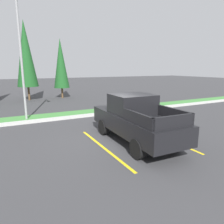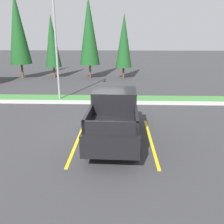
% 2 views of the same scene
% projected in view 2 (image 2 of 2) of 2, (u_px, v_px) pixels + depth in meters
% --- Properties ---
extents(ground_plane, '(120.00, 120.00, 0.00)m').
position_uv_depth(ground_plane, '(96.00, 134.00, 10.76)').
color(ground_plane, '#38383A').
extents(parking_line_near, '(0.12, 4.80, 0.01)m').
position_uv_depth(parking_line_near, '(78.00, 139.00, 10.20)').
color(parking_line_near, yellow).
rests_on(parking_line_near, ground).
extents(parking_line_far, '(0.12, 4.80, 0.01)m').
position_uv_depth(parking_line_far, '(151.00, 140.00, 10.10)').
color(parking_line_far, yellow).
rests_on(parking_line_far, ground).
extents(curb_strip, '(56.00, 0.40, 0.15)m').
position_uv_depth(curb_strip, '(104.00, 102.00, 15.49)').
color(curb_strip, '#B2B2AD').
rests_on(curb_strip, ground).
extents(grass_median, '(56.00, 1.80, 0.06)m').
position_uv_depth(grass_median, '(105.00, 99.00, 16.55)').
color(grass_median, '#42843D').
rests_on(grass_median, ground).
extents(pickup_truck_main, '(2.09, 5.28, 2.10)m').
position_uv_depth(pickup_truck_main, '(114.00, 116.00, 9.88)').
color(pickup_truck_main, black).
rests_on(pickup_truck_main, ground).
extents(street_light, '(0.24, 1.49, 7.31)m').
position_uv_depth(street_light, '(55.00, 35.00, 15.03)').
color(street_light, gray).
rests_on(street_light, ground).
extents(cypress_tree_leftmost, '(2.13, 2.13, 8.20)m').
position_uv_depth(cypress_tree_leftmost, '(17.00, 28.00, 23.05)').
color(cypress_tree_leftmost, brown).
rests_on(cypress_tree_leftmost, ground).
extents(cypress_tree_left_inner, '(1.62, 1.62, 6.21)m').
position_uv_depth(cypress_tree_left_inner, '(52.00, 41.00, 23.83)').
color(cypress_tree_left_inner, brown).
rests_on(cypress_tree_left_inner, ground).
extents(cypress_tree_center, '(2.02, 2.02, 7.77)m').
position_uv_depth(cypress_tree_center, '(89.00, 31.00, 23.22)').
color(cypress_tree_center, brown).
rests_on(cypress_tree_center, ground).
extents(cypress_tree_right_inner, '(1.62, 1.62, 6.25)m').
position_uv_depth(cypress_tree_right_inner, '(124.00, 41.00, 23.43)').
color(cypress_tree_right_inner, brown).
rests_on(cypress_tree_right_inner, ground).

